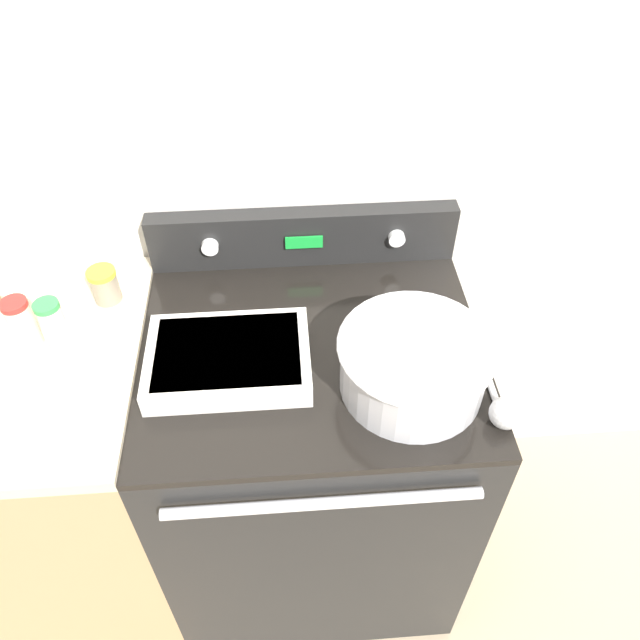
{
  "coord_description": "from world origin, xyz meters",
  "views": [
    {
      "loc": [
        -0.05,
        -0.61,
        1.92
      ],
      "look_at": [
        0.02,
        0.34,
        0.98
      ],
      "focal_mm": 35.0,
      "sensor_mm": 36.0,
      "label": 1
    }
  ],
  "objects": [
    {
      "name": "kitchen_wall",
      "position": [
        0.0,
        0.67,
        1.25
      ],
      "size": [
        8.0,
        0.05,
        2.5
      ],
      "color": "silver",
      "rests_on": "ground_plane"
    },
    {
      "name": "stove_range",
      "position": [
        0.0,
        0.32,
        0.46
      ],
      "size": [
        0.75,
        0.67,
        0.92
      ],
      "color": "black",
      "rests_on": "ground_plane"
    },
    {
      "name": "control_panel",
      "position": [
        0.0,
        0.61,
        0.99
      ],
      "size": [
        0.75,
        0.07,
        0.14
      ],
      "color": "black",
      "rests_on": "stove_range"
    },
    {
      "name": "side_counter",
      "position": [
        -0.65,
        0.32,
        0.46
      ],
      "size": [
        0.56,
        0.64,
        0.93
      ],
      "color": "tan",
      "rests_on": "ground_plane"
    },
    {
      "name": "mixing_bowl",
      "position": [
        0.2,
        0.19,
        0.99
      ],
      "size": [
        0.31,
        0.31,
        0.13
      ],
      "color": "silver",
      "rests_on": "stove_range"
    },
    {
      "name": "casserole_dish",
      "position": [
        -0.18,
        0.27,
        0.95
      ],
      "size": [
        0.34,
        0.23,
        0.06
      ],
      "color": "silver",
      "rests_on": "stove_range"
    },
    {
      "name": "ladle",
      "position": [
        0.36,
        0.11,
        0.94
      ],
      "size": [
        0.06,
        0.3,
        0.06
      ],
      "color": "#B7B7B7",
      "rests_on": "stove_range"
    },
    {
      "name": "spice_jar_yellow_cap",
      "position": [
        -0.46,
        0.49,
        0.97
      ],
      "size": [
        0.07,
        0.07,
        0.08
      ],
      "color": "gray",
      "rests_on": "side_counter"
    },
    {
      "name": "spice_jar_green_cap",
      "position": [
        -0.54,
        0.36,
        0.99
      ],
      "size": [
        0.05,
        0.05,
        0.12
      ],
      "color": "beige",
      "rests_on": "side_counter"
    },
    {
      "name": "spice_jar_red_cap",
      "position": [
        -0.6,
        0.36,
        0.99
      ],
      "size": [
        0.06,
        0.06,
        0.12
      ],
      "color": "beige",
      "rests_on": "side_counter"
    }
  ]
}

